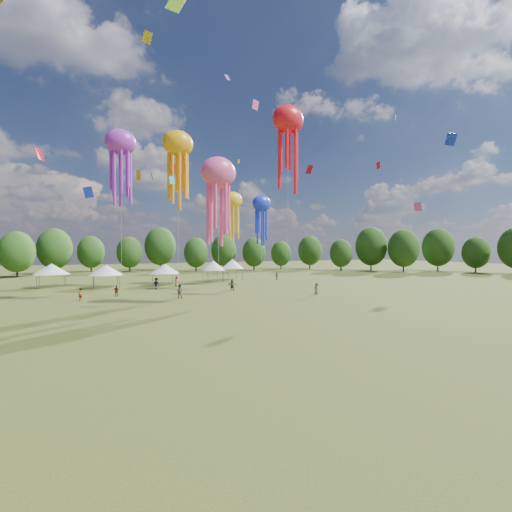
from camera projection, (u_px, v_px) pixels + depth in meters
name	position (u px, v px, depth m)	size (l,w,h in m)	color
ground	(431.00, 373.00, 18.79)	(300.00, 300.00, 0.00)	#384416
spectator_near	(179.00, 291.00, 47.06)	(0.90, 0.70, 1.86)	gray
spectators_far	(204.00, 284.00, 57.16)	(37.95, 24.08, 1.91)	gray
festival_tents	(151.00, 268.00, 65.43)	(38.89, 10.95, 4.41)	#47474C
show_kites	(232.00, 157.00, 56.61)	(33.97, 23.62, 32.57)	#F9498E
small_kites	(199.00, 98.00, 54.87)	(77.27, 65.57, 44.47)	#F9498E
treeline	(152.00, 249.00, 73.06)	(201.57, 95.24, 13.43)	#38281C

